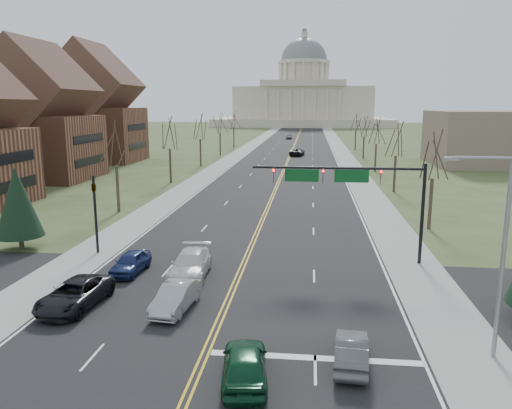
% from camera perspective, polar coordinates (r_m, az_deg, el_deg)
% --- Properties ---
extents(ground, '(600.00, 600.00, 0.00)m').
position_cam_1_polar(ground, '(24.91, -5.26, -15.40)').
color(ground, '#394824').
rests_on(ground, ground).
extents(road, '(20.00, 380.00, 0.01)m').
position_cam_1_polar(road, '(132.32, 4.28, 6.50)').
color(road, black).
rests_on(road, ground).
extents(cross_road, '(120.00, 14.00, 0.01)m').
position_cam_1_polar(cross_road, '(30.29, -2.97, -10.33)').
color(cross_road, black).
rests_on(cross_road, ground).
extents(sidewalk_left, '(4.00, 380.00, 0.03)m').
position_cam_1_polar(sidewalk_left, '(133.28, -0.91, 6.57)').
color(sidewalk_left, gray).
rests_on(sidewalk_left, ground).
extents(sidewalk_right, '(4.00, 380.00, 0.03)m').
position_cam_1_polar(sidewalk_right, '(132.44, 9.51, 6.39)').
color(sidewalk_right, gray).
rests_on(sidewalk_right, ground).
extents(center_line, '(0.42, 380.00, 0.01)m').
position_cam_1_polar(center_line, '(132.32, 4.28, 6.51)').
color(center_line, gold).
rests_on(center_line, road).
extents(edge_line_left, '(0.15, 380.00, 0.01)m').
position_cam_1_polar(edge_line_left, '(133.02, 0.04, 6.56)').
color(edge_line_left, silver).
rests_on(edge_line_left, road).
extents(edge_line_right, '(0.15, 380.00, 0.01)m').
position_cam_1_polar(edge_line_right, '(132.34, 8.56, 6.41)').
color(edge_line_right, silver).
rests_on(edge_line_right, road).
extents(stop_bar, '(9.50, 0.50, 0.01)m').
position_cam_1_polar(stop_bar, '(23.59, 6.77, -17.02)').
color(stop_bar, silver).
rests_on(stop_bar, road).
extents(capitol, '(90.00, 60.00, 50.00)m').
position_cam_1_polar(capitol, '(271.73, 5.42, 11.97)').
color(capitol, beige).
rests_on(capitol, ground).
extents(signal_mast, '(12.12, 0.44, 7.20)m').
position_cam_1_polar(signal_mast, '(35.79, 10.76, 2.44)').
color(signal_mast, black).
rests_on(signal_mast, ground).
extents(signal_left, '(0.32, 0.36, 6.00)m').
position_cam_1_polar(signal_left, '(39.48, -17.93, -0.11)').
color(signal_left, black).
rests_on(signal_left, ground).
extents(street_light, '(2.90, 0.25, 9.07)m').
position_cam_1_polar(street_light, '(23.99, 25.93, -4.22)').
color(street_light, gray).
rests_on(street_light, ground).
extents(tree_r_0, '(3.74, 3.74, 8.50)m').
position_cam_1_polar(tree_r_0, '(47.27, 19.65, 5.08)').
color(tree_r_0, '#32231D').
rests_on(tree_r_0, ground).
extents(tree_l_0, '(3.96, 3.96, 9.00)m').
position_cam_1_polar(tree_l_0, '(53.84, -15.78, 6.42)').
color(tree_l_0, '#32231D').
rests_on(tree_l_0, ground).
extents(tree_r_1, '(3.74, 3.74, 8.50)m').
position_cam_1_polar(tree_r_1, '(66.82, 15.76, 6.97)').
color(tree_r_1, '#32231D').
rests_on(tree_r_1, ground).
extents(tree_l_1, '(3.96, 3.96, 9.00)m').
position_cam_1_polar(tree_l_1, '(72.73, -9.88, 7.86)').
color(tree_l_1, '#32231D').
rests_on(tree_l_1, ground).
extents(tree_r_2, '(3.74, 3.74, 8.50)m').
position_cam_1_polar(tree_r_2, '(86.58, 13.63, 7.99)').
color(tree_r_2, '#32231D').
rests_on(tree_r_2, ground).
extents(tree_l_2, '(3.96, 3.96, 9.00)m').
position_cam_1_polar(tree_l_2, '(92.09, -6.42, 8.66)').
color(tree_l_2, '#32231D').
rests_on(tree_l_2, ground).
extents(tree_r_3, '(3.74, 3.74, 8.50)m').
position_cam_1_polar(tree_r_3, '(106.42, 12.28, 8.62)').
color(tree_r_3, '#32231D').
rests_on(tree_r_3, ground).
extents(tree_l_3, '(3.96, 3.96, 9.00)m').
position_cam_1_polar(tree_l_3, '(111.67, -4.16, 9.17)').
color(tree_l_3, '#32231D').
rests_on(tree_l_3, ground).
extents(tree_r_4, '(3.74, 3.74, 8.50)m').
position_cam_1_polar(tree_r_4, '(126.32, 11.36, 9.06)').
color(tree_r_4, '#32231D').
rests_on(tree_r_4, ground).
extents(tree_l_4, '(3.96, 3.96, 9.00)m').
position_cam_1_polar(tree_l_4, '(131.38, -2.57, 9.52)').
color(tree_l_4, '#32231D').
rests_on(tree_l_4, ground).
extents(conifer_l, '(3.64, 3.64, 6.50)m').
position_cam_1_polar(conifer_l, '(42.96, -25.60, 0.26)').
color(conifer_l, '#32231D').
rests_on(conifer_l, ground).
extents(bldg_left_mid, '(15.10, 14.28, 20.75)m').
position_cam_1_polar(bldg_left_mid, '(82.50, -23.49, 8.61)').
color(bldg_left_mid, brown).
rests_on(bldg_left_mid, ground).
extents(bldg_left_far, '(17.10, 14.28, 23.25)m').
position_cam_1_polar(bldg_left_far, '(104.82, -17.98, 9.94)').
color(bldg_left_far, brown).
rests_on(bldg_left_far, ground).
extents(bldg_right_mass, '(25.00, 20.00, 10.00)m').
position_cam_1_polar(bldg_right_mass, '(104.16, 26.33, 6.80)').
color(bldg_right_mass, '#796456').
rests_on(bldg_right_mass, ground).
extents(car_nb_inner_lead, '(2.38, 4.75, 1.55)m').
position_cam_1_polar(car_nb_inner_lead, '(21.40, -1.30, -17.75)').
color(car_nb_inner_lead, '#0E3E24').
rests_on(car_nb_inner_lead, road).
extents(car_nb_outer_lead, '(1.72, 4.12, 1.32)m').
position_cam_1_polar(car_nb_outer_lead, '(22.99, 10.84, -16.10)').
color(car_nb_outer_lead, '#4C5054').
rests_on(car_nb_outer_lead, road).
extents(car_sb_inner_lead, '(2.01, 4.60, 1.47)m').
position_cam_1_polar(car_sb_inner_lead, '(28.34, -9.17, -10.42)').
color(car_sb_inner_lead, '#95989C').
rests_on(car_sb_inner_lead, road).
extents(car_sb_outer_lead, '(2.96, 5.65, 1.52)m').
position_cam_1_polar(car_sb_outer_lead, '(30.10, -20.00, -9.62)').
color(car_sb_outer_lead, black).
rests_on(car_sb_outer_lead, road).
extents(car_sb_inner_second, '(2.58, 5.79, 1.65)m').
position_cam_1_polar(car_sb_inner_second, '(33.43, -7.52, -6.78)').
color(car_sb_inner_second, silver).
rests_on(car_sb_inner_second, road).
extents(car_sb_outer_second, '(1.96, 4.30, 1.43)m').
position_cam_1_polar(car_sb_outer_second, '(34.91, -14.15, -6.44)').
color(car_sb_outer_second, navy).
rests_on(car_sb_outer_second, road).
extents(car_far_nb, '(3.49, 6.29, 1.67)m').
position_cam_1_polar(car_far_nb, '(111.32, 4.71, 6.01)').
color(car_far_nb, black).
rests_on(car_far_nb, road).
extents(car_far_sb, '(1.86, 4.57, 1.56)m').
position_cam_1_polar(car_far_sb, '(164.91, 3.80, 7.74)').
color(car_far_sb, '#45494C').
rests_on(car_far_sb, road).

